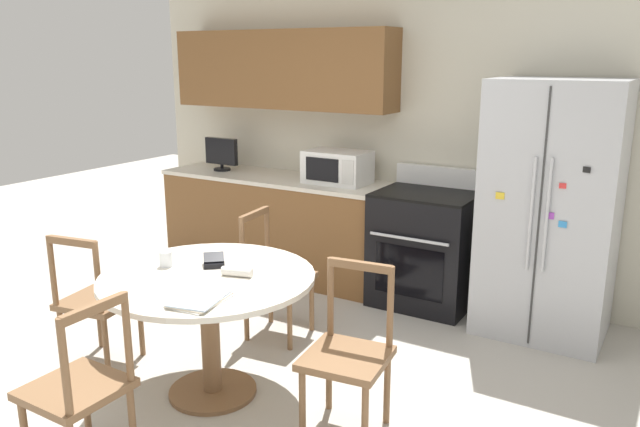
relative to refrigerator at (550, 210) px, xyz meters
The scene contains 16 objects.
ground_plane 2.73m from the refrigerator, 120.20° to the right, with size 14.00×14.00×0.00m, color #B2ADA3.
back_wall 1.72m from the refrigerator, 166.99° to the left, with size 5.20×0.44×2.60m.
kitchen_counter 2.46m from the refrigerator, behind, with size 2.18×0.64×0.90m.
refrigerator is the anchor object (origin of this frame).
oven_range 1.03m from the refrigerator, behind, with size 0.77×0.68×1.08m.
microwave 1.78m from the refrigerator, behind, with size 0.54×0.35×0.28m.
countertop_tv 3.01m from the refrigerator, behind, with size 0.35×0.16×0.31m.
dining_table 2.45m from the refrigerator, 127.23° to the right, with size 1.23×1.23×0.75m.
dining_chair_left 3.13m from the refrigerator, 138.98° to the right, with size 0.49×0.49×0.90m.
dining_chair_right 2.00m from the refrigerator, 108.24° to the right, with size 0.47×0.47×0.90m.
dining_chair_near 3.23m from the refrigerator, 118.49° to the right, with size 0.42×0.42×0.90m.
dining_chair_far 2.00m from the refrigerator, 146.28° to the right, with size 0.46×0.46×0.90m.
candle_glass 2.65m from the refrigerator, 132.34° to the right, with size 0.08×0.08×0.09m.
folded_napkin 2.29m from the refrigerator, 124.97° to the right, with size 0.19×0.10×0.05m.
wallet 2.37m from the refrigerator, 130.53° to the right, with size 0.17×0.17×0.07m.
mail_stack 2.59m from the refrigerator, 118.63° to the right, with size 0.28×0.34×0.02m.
Camera 1 is at (2.10, -2.26, 1.96)m, focal length 35.00 mm.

